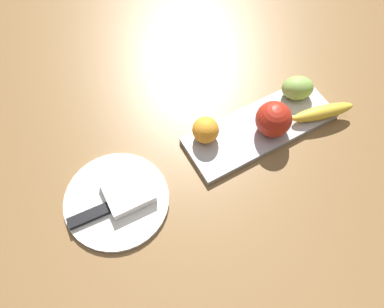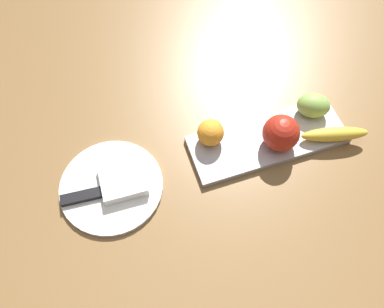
# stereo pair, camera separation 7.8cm
# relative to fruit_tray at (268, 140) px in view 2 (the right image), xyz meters

# --- Properties ---
(ground_plane) EXTENTS (2.40, 2.40, 0.00)m
(ground_plane) POSITION_rel_fruit_tray_xyz_m (-0.05, -0.03, -0.01)
(ground_plane) COLOR brown
(fruit_tray) EXTENTS (0.37, 0.13, 0.02)m
(fruit_tray) POSITION_rel_fruit_tray_xyz_m (0.00, 0.00, 0.00)
(fruit_tray) COLOR #B3B2B9
(fruit_tray) RESTS_ON ground_plane
(apple) EXTENTS (0.08, 0.08, 0.08)m
(apple) POSITION_rel_fruit_tray_xyz_m (0.02, -0.02, 0.05)
(apple) COLOR #AF2617
(apple) RESTS_ON fruit_tray
(banana) EXTENTS (0.16, 0.07, 0.03)m
(banana) POSITION_rel_fruit_tray_xyz_m (0.14, -0.05, 0.02)
(banana) COLOR yellow
(banana) RESTS_ON fruit_tray
(orange_near_apple) EXTENTS (0.06, 0.06, 0.06)m
(orange_near_apple) POSITION_rel_fruit_tray_xyz_m (-0.13, 0.04, 0.04)
(orange_near_apple) COLOR orange
(orange_near_apple) RESTS_ON fruit_tray
(grape_bunch) EXTENTS (0.10, 0.09, 0.06)m
(grape_bunch) POSITION_rel_fruit_tray_xyz_m (0.13, 0.03, 0.04)
(grape_bunch) COLOR #87B250
(grape_bunch) RESTS_ON fruit_tray
(dinner_plate) EXTENTS (0.23, 0.23, 0.01)m
(dinner_plate) POSITION_rel_fruit_tray_xyz_m (-0.38, -0.00, -0.00)
(dinner_plate) COLOR white
(dinner_plate) RESTS_ON ground_plane
(folded_napkin) EXTENTS (0.10, 0.10, 0.02)m
(folded_napkin) POSITION_rel_fruit_tray_xyz_m (-0.35, 0.00, 0.02)
(folded_napkin) COLOR white
(folded_napkin) RESTS_ON dinner_plate
(knife) EXTENTS (0.18, 0.04, 0.01)m
(knife) POSITION_rel_fruit_tray_xyz_m (-0.43, -0.01, 0.01)
(knife) COLOR silver
(knife) RESTS_ON dinner_plate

